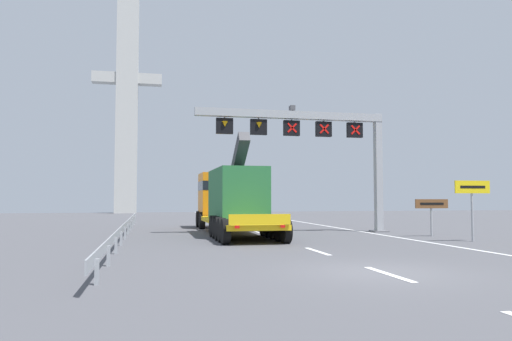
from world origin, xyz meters
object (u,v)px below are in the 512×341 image
at_px(exit_sign_yellow, 472,194).
at_px(tourist_info_sign_brown, 432,207).
at_px(heavy_haul_truck_yellow, 229,198).
at_px(overhead_lane_gantry, 315,135).
at_px(bridge_pylon_distant, 127,102).

bearing_deg(exit_sign_yellow, tourist_info_sign_brown, 93.11).
distance_m(heavy_haul_truck_yellow, exit_sign_yellow, 13.04).
distance_m(overhead_lane_gantry, bridge_pylon_distant, 42.20).
bearing_deg(overhead_lane_gantry, exit_sign_yellow, -52.40).
bearing_deg(tourist_info_sign_brown, overhead_lane_gantry, 143.59).
distance_m(tourist_info_sign_brown, bridge_pylon_distant, 48.31).
bearing_deg(tourist_info_sign_brown, heavy_haul_truck_yellow, 151.30).
relative_size(overhead_lane_gantry, tourist_info_sign_brown, 5.86).
bearing_deg(heavy_haul_truck_yellow, exit_sign_yellow, -40.22).
relative_size(overhead_lane_gantry, heavy_haul_truck_yellow, 0.81).
height_order(overhead_lane_gantry, heavy_haul_truck_yellow, overhead_lane_gantry).
distance_m(heavy_haul_truck_yellow, tourist_info_sign_brown, 11.17).
bearing_deg(bridge_pylon_distant, exit_sign_yellow, -68.97).
bearing_deg(heavy_haul_truck_yellow, overhead_lane_gantry, -18.93).
relative_size(heavy_haul_truck_yellow, tourist_info_sign_brown, 7.27).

